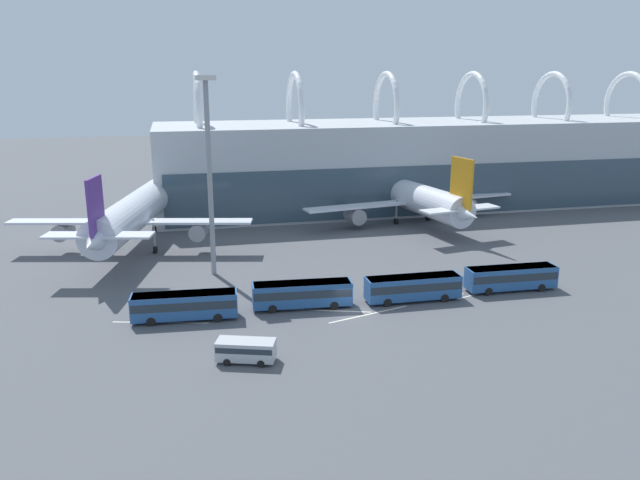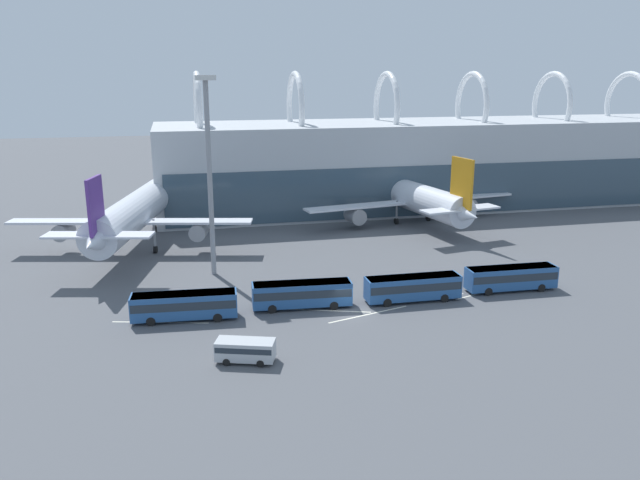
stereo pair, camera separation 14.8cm
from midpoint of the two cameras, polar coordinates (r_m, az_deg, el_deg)
name	(u,v)px [view 2 (the right image)]	position (r m, az deg, el deg)	size (l,w,h in m)	color
ground_plane	(348,313)	(71.18, 2.66, -6.67)	(440.00, 440.00, 0.00)	#515459
terminal_building	(508,159)	(137.72, 16.85, 7.08)	(143.85, 23.06, 26.74)	#B2B7BC
airliner_at_gate_near	(132,214)	(97.91, -16.77, 2.26)	(35.96, 38.90, 13.79)	silver
airliner_at_gate_far	(411,196)	(114.43, 8.33, 4.01)	(41.44, 40.55, 13.49)	silver
shuttle_bus_0	(184,304)	(70.17, -12.24, -5.76)	(11.59, 3.49, 3.05)	#285693
shuttle_bus_1	(302,293)	(72.05, -1.61, -4.85)	(11.60, 3.54, 3.05)	#285693
shuttle_bus_2	(413,286)	(74.96, 8.54, -4.22)	(11.47, 2.88, 3.05)	#285693
shuttle_bus_3	(511,277)	(81.24, 17.12, -3.21)	(11.51, 3.03, 3.05)	#285693
service_van_foreground	(245,349)	(59.69, -6.76, -9.88)	(5.90, 3.82, 2.13)	#B2B7BC
floodlight_mast	(209,153)	(82.17, -10.10, 7.80)	(2.56, 2.56, 26.06)	gray
lane_stripe_0	(320,303)	(73.88, 0.08, -5.82)	(6.59, 0.25, 0.01)	silver
lane_stripe_1	(430,298)	(76.71, 10.11, -5.26)	(9.32, 0.25, 0.01)	silver
lane_stripe_2	(323,310)	(71.81, 0.36, -6.45)	(10.95, 0.25, 0.01)	silver
lane_stripe_3	(369,314)	(70.93, 4.54, -6.78)	(10.49, 0.25, 0.01)	silver
lane_stripe_4	(489,291)	(80.91, 15.27, -4.49)	(11.57, 0.25, 0.01)	silver
lane_stripe_5	(160,322)	(70.68, -14.33, -7.31)	(10.62, 0.25, 0.01)	silver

